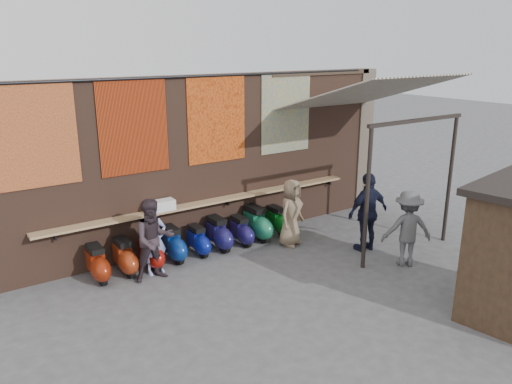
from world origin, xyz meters
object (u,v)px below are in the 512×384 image
shelf_box (160,206)px  scooter_stool_3 (173,244)px  shopper_grey (407,229)px  scooter_stool_2 (151,252)px  scooter_stool_7 (257,224)px  diner_left (155,240)px  scooter_stool_8 (278,221)px  scooter_stool_4 (198,241)px  scooter_stool_1 (125,257)px  scooter_stool_5 (218,234)px  scooter_stool_0 (97,264)px  shopper_tan (291,213)px  shopper_navy (368,212)px  scooter_stool_6 (241,231)px  diner_right (154,240)px

shelf_box → scooter_stool_3: shelf_box is taller
shopper_grey → scooter_stool_2: bearing=-1.4°
scooter_stool_7 → diner_left: 2.87m
scooter_stool_8 → shopper_grey: bearing=-67.9°
scooter_stool_3 → scooter_stool_4: 0.62m
shopper_grey → scooter_stool_7: bearing=-27.4°
scooter_stool_1 → scooter_stool_5: scooter_stool_5 is taller
scooter_stool_0 → shopper_tan: 4.52m
shopper_grey → scooter_stool_0: bearing=3.9°
scooter_stool_4 → shopper_navy: 3.96m
scooter_stool_4 → scooter_stool_5: size_ratio=0.87×
scooter_stool_0 → scooter_stool_3: bearing=2.0°
scooter_stool_3 → scooter_stool_7: size_ratio=0.92×
scooter_stool_3 → diner_left: (-0.57, -0.38, 0.36)m
scooter_stool_4 → scooter_stool_5: 0.54m
shopper_tan → scooter_stool_4: bearing=139.9°
scooter_stool_4 → scooter_stool_7: (1.64, 0.02, 0.08)m
scooter_stool_2 → scooter_stool_7: (2.80, 0.07, 0.05)m
scooter_stool_6 → scooter_stool_7: 0.51m
diner_right → shopper_tan: diner_right is taller
scooter_stool_0 → scooter_stool_7: bearing=0.7°
shelf_box → scooter_stool_2: size_ratio=0.84×
scooter_stool_6 → scooter_stool_7: (0.50, 0.05, 0.07)m
scooter_stool_0 → diner_right: 1.26m
scooter_stool_5 → diner_right: (-1.84, -0.61, 0.47)m
shelf_box → diner_right: 1.12m
scooter_stool_0 → scooter_stool_2: size_ratio=1.00×
scooter_stool_4 → scooter_stool_0: bearing=-179.3°
scooter_stool_4 → scooter_stool_8: size_ratio=0.94×
scooter_stool_0 → scooter_stool_2: bearing=-1.0°
diner_right → shopper_tan: 3.43m
shopper_grey → shopper_tan: shopper_grey is taller
scooter_stool_4 → scooter_stool_8: (2.27, 0.01, 0.02)m
scooter_stool_7 → shopper_grey: bearing=-58.5°
scooter_stool_3 → shopper_navy: size_ratio=0.43×
scooter_stool_2 → diner_right: bearing=-103.5°
shelf_box → scooter_stool_6: 2.12m
scooter_stool_4 → scooter_stool_7: 1.64m
scooter_stool_7 → scooter_stool_4: bearing=-179.3°
shelf_box → scooter_stool_4: bearing=-21.2°
shopper_navy → scooter_stool_6: bearing=-35.7°
shopper_grey → shopper_navy: bearing=-53.4°
scooter_stool_3 → scooter_stool_4: scooter_stool_3 is taller
shelf_box → diner_right: size_ratio=0.38×
scooter_stool_3 → diner_right: 1.05m
scooter_stool_0 → scooter_stool_8: size_ratio=1.03×
scooter_stool_4 → scooter_stool_8: 2.27m
scooter_stool_8 → shopper_tan: (-0.14, -0.72, 0.46)m
scooter_stool_4 → shopper_tan: bearing=-18.3°
shelf_box → scooter_stool_2: shelf_box is taller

